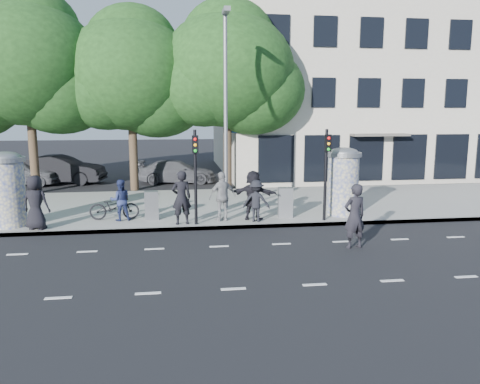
{
  "coord_description": "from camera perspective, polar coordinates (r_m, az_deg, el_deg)",
  "views": [
    {
      "loc": [
        -1.3,
        -12.7,
        4.17
      ],
      "look_at": [
        0.95,
        3.5,
        1.36
      ],
      "focal_mm": 35.0,
      "sensor_mm": 36.0,
      "label": 1
    }
  ],
  "objects": [
    {
      "name": "lane_dash_far",
      "position": [
        14.76,
        -2.56,
        -6.64
      ],
      "size": [
        32.0,
        0.12,
        0.01
      ],
      "primitive_type": "cube",
      "color": "silver",
      "rests_on": "ground"
    },
    {
      "name": "street_lamp",
      "position": [
        19.46,
        -1.75,
        11.6
      ],
      "size": [
        0.25,
        0.93,
        8.0
      ],
      "color": "slate",
      "rests_on": "sidewalk"
    },
    {
      "name": "car_mid",
      "position": [
        29.26,
        -21.08,
        2.56
      ],
      "size": [
        2.46,
        5.25,
        1.66
      ],
      "primitive_type": "imported",
      "rotation": [
        0.0,
        0.0,
        1.43
      ],
      "color": "black",
      "rests_on": "ground"
    },
    {
      "name": "traffic_pole_near",
      "position": [
        16.62,
        -5.46,
        3.02
      ],
      "size": [
        0.22,
        0.31,
        3.4
      ],
      "color": "black",
      "rests_on": "sidewalk"
    },
    {
      "name": "ad_column_left",
      "position": [
        18.37,
        -26.55,
        0.49
      ],
      "size": [
        1.36,
        1.36,
        2.65
      ],
      "color": "beige",
      "rests_on": "sidewalk"
    },
    {
      "name": "curb",
      "position": [
        16.81,
        -3.25,
        -4.35
      ],
      "size": [
        40.0,
        0.1,
        0.16
      ],
      "primitive_type": "cube",
      "color": "slate",
      "rests_on": "ground"
    },
    {
      "name": "tree_mid_left",
      "position": [
        26.31,
        -24.54,
        13.99
      ],
      "size": [
        7.2,
        7.2,
        9.57
      ],
      "color": "#38281C",
      "rests_on": "ground"
    },
    {
      "name": "sidewalk",
      "position": [
        20.65,
        -4.15,
        -1.7
      ],
      "size": [
        40.0,
        8.0,
        0.15
      ],
      "primitive_type": "cube",
      "color": "gray",
      "rests_on": "ground"
    },
    {
      "name": "ped_b",
      "position": [
        16.9,
        -7.16,
        -0.68
      ],
      "size": [
        0.79,
        0.59,
        1.96
      ],
      "primitive_type": "imported",
      "rotation": [
        0.0,
        0.0,
        3.33
      ],
      "color": "black",
      "rests_on": "sidewalk"
    },
    {
      "name": "car_right",
      "position": [
        27.96,
        -7.67,
        2.47
      ],
      "size": [
        2.24,
        4.71,
        1.33
      ],
      "primitive_type": "imported",
      "rotation": [
        0.0,
        0.0,
        1.48
      ],
      "color": "#4E4F55",
      "rests_on": "ground"
    },
    {
      "name": "ped_e",
      "position": [
        17.32,
        -2.15,
        -0.54
      ],
      "size": [
        1.23,
        0.95,
        1.85
      ],
      "primitive_type": "imported",
      "rotation": [
        0.0,
        0.0,
        3.49
      ],
      "color": "gray",
      "rests_on": "sidewalk"
    },
    {
      "name": "ped_d",
      "position": [
        17.22,
        1.99,
        -1.1
      ],
      "size": [
        1.14,
        0.88,
        1.55
      ],
      "primitive_type": "imported",
      "rotation": [
        0.0,
        0.0,
        2.8
      ],
      "color": "black",
      "rests_on": "sidewalk"
    },
    {
      "name": "ped_a",
      "position": [
        17.51,
        -23.66,
        -1.18
      ],
      "size": [
        1.05,
        0.83,
        1.89
      ],
      "primitive_type": "imported",
      "rotation": [
        0.0,
        0.0,
        2.86
      ],
      "color": "black",
      "rests_on": "sidewalk"
    },
    {
      "name": "tree_center",
      "position": [
        25.25,
        -1.57,
        14.63
      ],
      "size": [
        7.0,
        7.0,
        9.3
      ],
      "color": "#38281C",
      "rests_on": "ground"
    },
    {
      "name": "traffic_pole_far",
      "position": [
        17.49,
        10.48,
        3.24
      ],
      "size": [
        0.22,
        0.31,
        3.4
      ],
      "color": "black",
      "rests_on": "sidewalk"
    },
    {
      "name": "bicycle",
      "position": [
        18.24,
        -15.07,
        -1.77
      ],
      "size": [
        0.68,
        1.84,
        0.96
      ],
      "primitive_type": "imported",
      "rotation": [
        0.0,
        0.0,
        1.6
      ],
      "color": "black",
      "rests_on": "sidewalk"
    },
    {
      "name": "ground",
      "position": [
        13.43,
        -1.99,
        -8.33
      ],
      "size": [
        120.0,
        120.0,
        0.0
      ],
      "primitive_type": "plane",
      "color": "black",
      "rests_on": "ground"
    },
    {
      "name": "tree_near_left",
      "position": [
        25.56,
        -13.22,
        13.76
      ],
      "size": [
        6.8,
        6.8,
        8.97
      ],
      "color": "#38281C",
      "rests_on": "ground"
    },
    {
      "name": "cabinet_right",
      "position": [
        18.08,
        5.54,
        -1.27
      ],
      "size": [
        0.59,
        0.46,
        1.15
      ],
      "primitive_type": "cube",
      "rotation": [
        0.0,
        0.0,
        -0.11
      ],
      "color": "slate",
      "rests_on": "sidewalk"
    },
    {
      "name": "building",
      "position": [
        35.34,
        14.55,
        12.42
      ],
      "size": [
        20.3,
        15.85,
        12.0
      ],
      "color": "#BBB09D",
      "rests_on": "ground"
    },
    {
      "name": "ped_c",
      "position": [
        17.95,
        -14.38,
        -0.96
      ],
      "size": [
        0.84,
        0.71,
        1.55
      ],
      "primitive_type": "imported",
      "rotation": [
        0.0,
        0.0,
        3.32
      ],
      "color": "navy",
      "rests_on": "sidewalk"
    },
    {
      "name": "lane_dash_near",
      "position": [
        11.37,
        -0.81,
        -11.73
      ],
      "size": [
        32.0,
        0.12,
        0.01
      ],
      "primitive_type": "cube",
      "color": "silver",
      "rests_on": "ground"
    },
    {
      "name": "car_left",
      "position": [
        29.61,
        -25.18,
        2.26
      ],
      "size": [
        2.65,
        4.85,
        1.56
      ],
      "primitive_type": "imported",
      "rotation": [
        0.0,
        0.0,
        1.39
      ],
      "color": "#4A4B50",
      "rests_on": "ground"
    },
    {
      "name": "ad_column_right",
      "position": [
        18.76,
        12.44,
        1.47
      ],
      "size": [
        1.36,
        1.36,
        2.65
      ],
      "color": "beige",
      "rests_on": "sidewalk"
    },
    {
      "name": "cabinet_left",
      "position": [
        17.94,
        -10.74,
        -1.6
      ],
      "size": [
        0.54,
        0.41,
        1.07
      ],
      "primitive_type": "cube",
      "rotation": [
        0.0,
        0.0,
        0.07
      ],
      "color": "slate",
      "rests_on": "sidewalk"
    },
    {
      "name": "man_road",
      "position": [
        14.78,
        13.79,
        -2.88
      ],
      "size": [
        0.82,
        0.62,
        2.01
      ],
      "primitive_type": "imported",
      "rotation": [
        0.0,
        0.0,
        3.35
      ],
      "color": "black",
      "rests_on": "ground"
    },
    {
      "name": "ped_f",
      "position": [
        17.5,
        1.62,
        -0.39
      ],
      "size": [
        1.84,
        1.26,
        1.87
      ],
      "primitive_type": "imported",
      "rotation": [
        0.0,
        0.0,
        2.74
      ],
      "color": "black",
      "rests_on": "sidewalk"
    }
  ]
}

